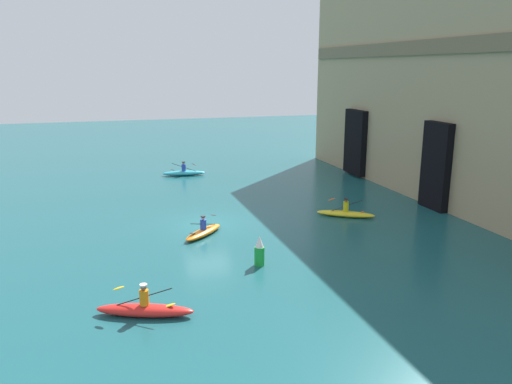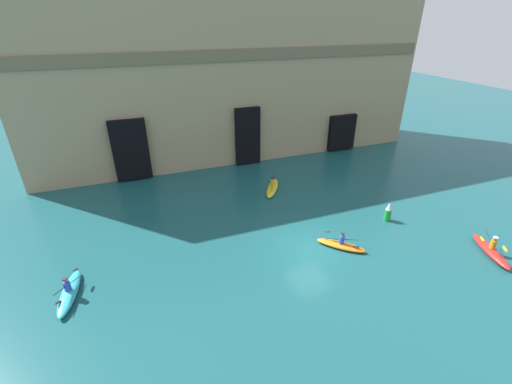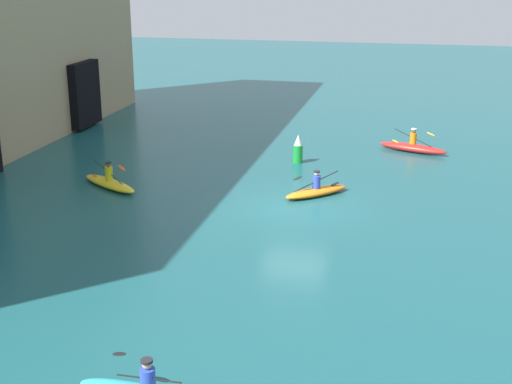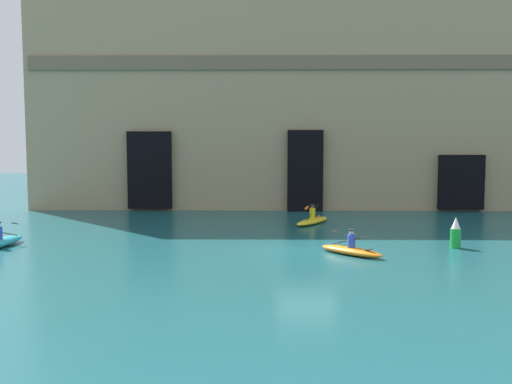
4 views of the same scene
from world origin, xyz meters
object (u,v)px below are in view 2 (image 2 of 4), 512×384
(kayak_red, at_px, (491,250))
(kayak_yellow, at_px, (272,188))
(kayak_cyan, at_px, (69,292))
(marker_buoy, at_px, (388,212))
(kayak_orange, at_px, (341,245))

(kayak_red, bearing_deg, kayak_yellow, 56.25)
(kayak_red, bearing_deg, kayak_cyan, 98.25)
(kayak_red, xyz_separation_m, marker_buoy, (-3.26, 5.28, 0.39))
(kayak_yellow, bearing_deg, kayak_cyan, -30.78)
(kayak_cyan, xyz_separation_m, marker_buoy, (19.99, 0.21, 0.40))
(kayak_orange, height_order, kayak_red, kayak_red)
(kayak_yellow, height_order, kayak_orange, kayak_yellow)
(kayak_red, bearing_deg, kayak_orange, 85.87)
(kayak_orange, xyz_separation_m, marker_buoy, (4.78, 1.59, 0.43))
(kayak_yellow, height_order, marker_buoy, marker_buoy)
(kayak_yellow, height_order, kayak_red, kayak_red)
(kayak_orange, height_order, kayak_cyan, kayak_cyan)
(kayak_cyan, relative_size, marker_buoy, 2.57)
(kayak_orange, bearing_deg, kayak_cyan, -139.90)
(kayak_yellow, xyz_separation_m, kayak_cyan, (-14.35, -7.32, 0.03))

